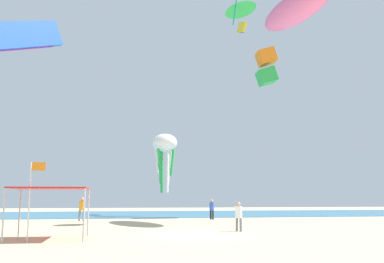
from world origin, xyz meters
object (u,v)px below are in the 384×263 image
Objects in this scene: kite_inflatable_pink at (296,8)px; kite_parafoil_blue at (23,36)px; canopy_tent at (51,190)px; banner_flag at (32,193)px; person_central at (82,207)px; kite_octopus_white at (165,146)px; person_leftmost at (239,214)px; person_near_tent at (212,208)px; kite_parafoil_yellow at (242,28)px; kite_box_orange at (266,67)px; kite_delta_green at (240,8)px.

kite_inflatable_pink is 2.00× the size of kite_parafoil_blue.
banner_flag reaches higher than canopy_tent.
person_central is at bearing -158.93° from kite_parafoil_blue.
kite_inflatable_pink is (9.60, -10.04, 10.43)m from kite_octopus_white.
person_near_tent is at bearing -37.96° from person_leftmost.
kite_parafoil_yellow is 9.93m from kite_box_orange.
person_near_tent is at bearing 55.94° from banner_flag.
person_central is at bearing -49.78° from kite_parafoil_yellow.
kite_inflatable_pink reaches higher than person_leftmost.
kite_parafoil_blue is at bearing 106.53° from banner_flag.
banner_flag is (-0.57, -1.39, -0.16)m from canopy_tent.
kite_parafoil_yellow is 18.13m from kite_octopus_white.
kite_parafoil_blue is (-15.25, -3.85, -4.78)m from kite_delta_green.
banner_flag is at bearing -68.01° from kite_inflatable_pink.
kite_parafoil_blue is (-13.88, -8.39, 10.87)m from person_near_tent.
canopy_tent is at bearing 119.32° from person_near_tent.
person_central is 0.32× the size of kite_octopus_white.
person_leftmost is 19.72m from kite_octopus_white.
banner_flag is at bearing 80.65° from person_leftmost.
canopy_tent is 1.97× the size of person_near_tent.
kite_box_orange reaches higher than person_leftmost.
kite_octopus_white is (7.52, 21.53, 4.62)m from canopy_tent.
banner_flag reaches higher than person_leftmost.
kite_parafoil_blue is (-20.19, -4.44, -5.37)m from kite_inflatable_pink.
kite_inflatable_pink reaches higher than kite_parafoil_blue.
kite_box_orange is at bearing -57.35° from person_leftmost.
person_near_tent is 1.04× the size of person_leftmost.
canopy_tent is at bearing 170.71° from kite_delta_green.
person_leftmost is 0.87× the size of person_central.
kite_inflatable_pink is (16.78, -3.48, 16.14)m from person_central.
kite_parafoil_blue is at bearing 95.46° from person_near_tent.
person_central is (0.34, 14.97, -1.09)m from canopy_tent.
kite_parafoil_yellow is at bearing 57.72° from banner_flag.
person_near_tent is 0.46× the size of kite_delta_green.
kite_inflatable_pink is at bearing 147.80° from kite_octopus_white.
canopy_tent is 0.57× the size of kite_octopus_white.
kite_inflatable_pink is (17.12, 11.49, 15.05)m from canopy_tent.
kite_parafoil_yellow reaches higher than person_central.
person_leftmost is 0.38× the size of kite_parafoil_yellow.
kite_box_orange is 1.07× the size of kite_delta_green.
person_near_tent is at bearing 123.35° from kite_box_orange.
canopy_tent is 0.90× the size of kite_delta_green.
kite_octopus_white is at bearing -25.99° from person_leftmost.
kite_octopus_white reaches higher than person_near_tent.
person_central is at bearing 86.83° from banner_flag.
kite_delta_green is (1.37, -4.54, 15.65)m from person_near_tent.
person_central is 0.41× the size of kite_parafoil_blue.
kite_box_orange is at bearing 48.07° from canopy_tent.
person_leftmost is (9.48, 2.80, -1.23)m from canopy_tent.
kite_octopus_white is at bearing 24.15° from person_central.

